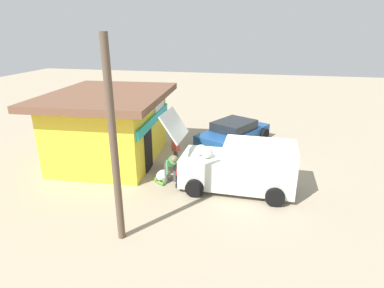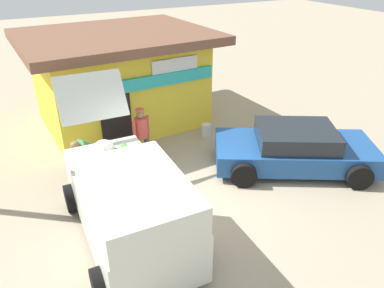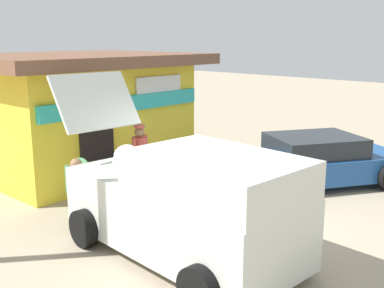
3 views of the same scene
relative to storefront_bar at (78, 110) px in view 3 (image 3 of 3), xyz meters
The scene contains 8 objects.
ground_plane 5.56m from the storefront_bar, 91.59° to the right, with size 60.00×60.00×0.00m, color tan.
storefront_bar is the anchor object (origin of this frame).
delivery_van 6.09m from the storefront_bar, 106.16° to the right, with size 2.16×4.70×2.77m.
parked_sedan 6.12m from the storefront_bar, 58.41° to the right, with size 4.55×3.63×1.18m.
vendor_standing 3.14m from the storefront_bar, 97.25° to the right, with size 0.53×0.44×1.61m.
customer_bending 3.88m from the storefront_bar, 119.85° to the right, with size 0.76×0.71×1.29m.
unloaded_banana_pile 3.57m from the storefront_bar, 119.87° to the right, with size 0.91×0.73×0.42m.
paint_bucket 3.39m from the storefront_bar, 49.37° to the right, with size 0.31×0.31×0.38m, color silver.
Camera 3 is at (-6.37, -5.44, 3.41)m, focal length 44.23 mm.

